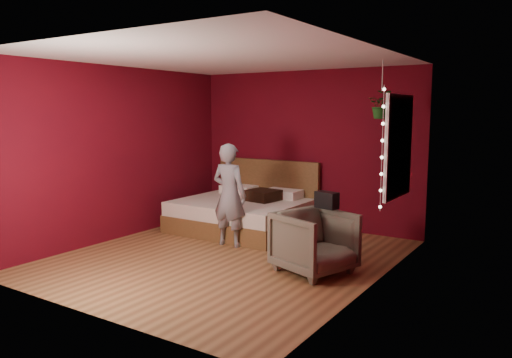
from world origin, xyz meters
The scene contains 10 objects.
floor centered at (0.00, 0.00, 0.00)m, with size 4.50×4.50×0.00m, color olive.
room_walls centered at (0.00, 0.00, 1.68)m, with size 4.04×4.54×2.62m.
window centered at (1.97, 0.90, 1.50)m, with size 0.05×0.97×1.27m.
fairy_lights centered at (1.94, 0.37, 1.50)m, with size 0.04×0.04×1.45m.
bed centered at (-0.70, 1.45, 0.28)m, with size 1.99×1.69×1.09m.
person centered at (-0.32, 0.50, 0.74)m, with size 0.54×0.35×1.48m, color gray.
armchair centered at (1.26, 0.06, 0.37)m, with size 0.80×0.82×0.75m, color #666150.
handbag centered at (1.28, 0.32, 0.85)m, with size 0.29×0.14×0.20m, color black.
throw_pillow centered at (-0.41, 1.53, 0.58)m, with size 0.47×0.47×0.17m, color black.
hanging_plant centered at (1.60, 1.30, 2.01)m, with size 0.37×0.33×0.77m.
Camera 1 is at (3.83, -5.20, 1.93)m, focal length 35.00 mm.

